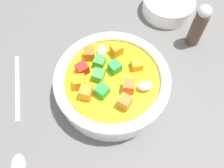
# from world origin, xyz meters

# --- Properties ---
(ground_plane) EXTENTS (1.40, 1.40, 0.02)m
(ground_plane) POSITION_xyz_m (0.00, 0.00, -0.01)
(ground_plane) COLOR #565451
(soup_bowl_main) EXTENTS (0.19, 0.19, 0.06)m
(soup_bowl_main) POSITION_xyz_m (-0.00, 0.00, 0.03)
(soup_bowl_main) COLOR white
(soup_bowl_main) RESTS_ON ground_plane
(spoon) EXTENTS (0.08, 0.22, 0.01)m
(spoon) POSITION_xyz_m (-0.17, 0.03, 0.00)
(spoon) COLOR silver
(spoon) RESTS_ON ground_plane
(side_bowl_small) EXTENTS (0.11, 0.11, 0.04)m
(side_bowl_small) POSITION_xyz_m (0.20, 0.12, 0.02)
(side_bowl_small) COLOR white
(side_bowl_small) RESTS_ON ground_plane
(pepper_shaker) EXTENTS (0.03, 0.03, 0.09)m
(pepper_shaker) POSITION_xyz_m (0.20, 0.02, 0.05)
(pepper_shaker) COLOR #4C3828
(pepper_shaker) RESTS_ON ground_plane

